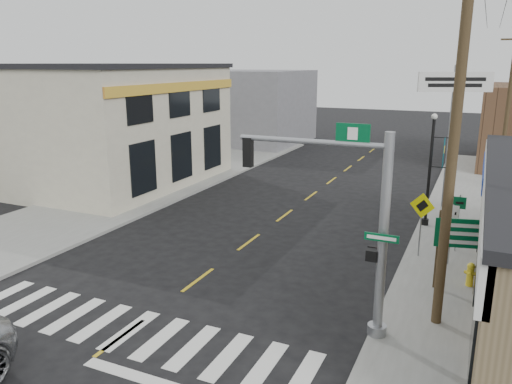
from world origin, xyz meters
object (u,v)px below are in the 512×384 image
at_px(lamp_post, 432,162).
at_px(dance_center_sign, 453,104).
at_px(utility_pole_near, 455,135).
at_px(traffic_signal_pole, 358,212).
at_px(guide_sign, 459,241).
at_px(utility_pole_far, 508,109).
at_px(fire_hydrant, 470,273).

height_order(lamp_post, dance_center_sign, dance_center_sign).
xyz_separation_m(lamp_post, utility_pole_near, (1.20, -8.79, 2.36)).
distance_m(lamp_post, utility_pole_near, 9.18).
relative_size(traffic_signal_pole, guide_sign, 2.15).
relative_size(lamp_post, utility_pole_far, 0.56).
distance_m(fire_hydrant, utility_pole_near, 5.62).
bearing_deg(fire_hydrant, dance_center_sign, 100.53).
xyz_separation_m(fire_hydrant, dance_center_sign, (-1.42, 7.66, 4.73)).
height_order(traffic_signal_pole, guide_sign, traffic_signal_pole).
bearing_deg(dance_center_sign, fire_hydrant, -101.22).
distance_m(traffic_signal_pole, fire_hydrant, 5.80).
relative_size(traffic_signal_pole, utility_pole_near, 0.54).
bearing_deg(utility_pole_far, guide_sign, -95.92).
bearing_deg(utility_pole_near, utility_pole_far, 86.90).
bearing_deg(dance_center_sign, utility_pole_far, 49.30).
distance_m(fire_hydrant, utility_pole_far, 15.35).
bearing_deg(utility_pole_far, fire_hydrant, -94.50).
height_order(guide_sign, lamp_post, lamp_post).
xyz_separation_m(guide_sign, dance_center_sign, (-1.00, 8.28, 3.49)).
bearing_deg(dance_center_sign, guide_sign, -104.87).
xyz_separation_m(guide_sign, lamp_post, (-1.53, 6.54, 1.17)).
height_order(dance_center_sign, utility_pole_near, utility_pole_near).
height_order(fire_hydrant, utility_pole_near, utility_pole_near).
xyz_separation_m(dance_center_sign, utility_pole_near, (0.67, -10.53, 0.04)).
bearing_deg(dance_center_sign, lamp_post, -128.65).
distance_m(traffic_signal_pole, dance_center_sign, 12.10).
bearing_deg(utility_pole_near, guide_sign, 84.36).
height_order(fire_hydrant, lamp_post, lamp_post).
xyz_separation_m(dance_center_sign, utility_pole_far, (2.44, 7.11, -0.68)).
bearing_deg(utility_pole_far, utility_pole_near, -96.29).
xyz_separation_m(traffic_signal_pole, dance_center_sign, (1.35, 11.88, 1.87)).
relative_size(traffic_signal_pole, utility_pole_far, 0.63).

